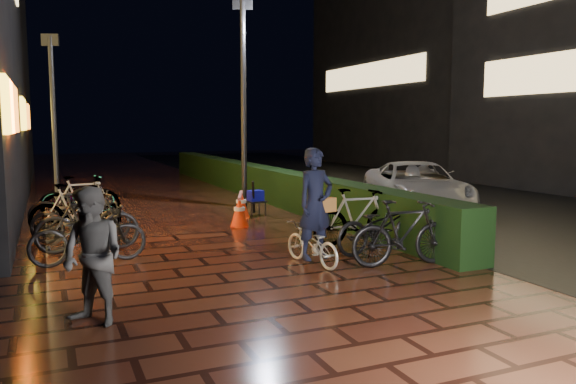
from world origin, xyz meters
name	(u,v)px	position (x,y,z in m)	size (l,w,h in m)	color
ground	(240,262)	(0.00, 0.00, 0.00)	(80.00, 80.00, 0.00)	#381911
asphalt_road	(463,199)	(9.00, 5.00, 0.00)	(11.00, 60.00, 0.01)	black
hedge	(258,181)	(3.30, 8.00, 0.50)	(0.70, 20.00, 1.00)	black
bystander_person	(93,256)	(-2.48, -2.17, 0.80)	(0.78, 0.61, 1.61)	#535255
van	(416,187)	(6.11, 3.48, 0.66)	(2.18, 4.73, 1.31)	#A2A2A7
far_buildings	(547,28)	(17.23, 9.61, 6.47)	(9.08, 31.00, 14.00)	black
lamp_post_hedge	(243,93)	(2.18, 6.11, 3.19)	(0.54, 0.28, 5.80)	black
lamp_post_sf	(54,114)	(-2.68, 7.72, 2.59)	(0.44, 0.22, 4.70)	black
cyclist	(314,222)	(1.04, -0.69, 0.72)	(0.76, 1.42, 1.94)	silver
traffic_barrier	(240,208)	(1.27, 3.76, 0.34)	(0.91, 1.65, 0.68)	#FA360D
cart_assembly	(255,197)	(1.94, 4.56, 0.47)	(0.54, 0.57, 0.92)	black
parked_bikes_storefront	(80,210)	(-2.31, 3.64, 0.52)	(2.14, 6.40, 1.10)	black
parked_bikes_hedge	(379,225)	(2.49, -0.41, 0.53)	(2.07, 2.45, 1.10)	black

